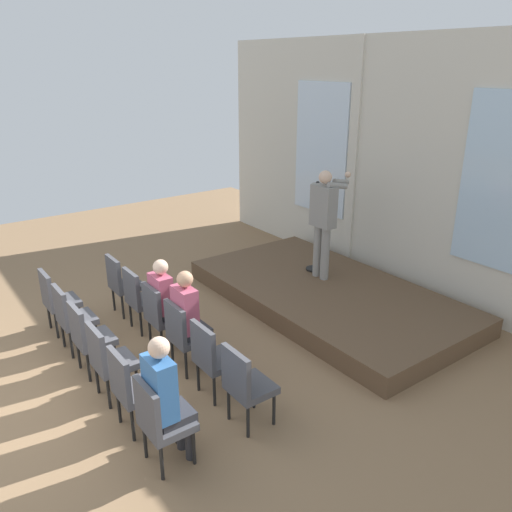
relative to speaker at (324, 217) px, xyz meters
name	(u,v)px	position (x,y,z in m)	size (l,w,h in m)	color
ground_plane	(40,407)	(0.37, -4.67, -1.34)	(15.58, 15.58, 0.00)	#846647
rear_partition	(402,167)	(0.40, 1.32, 0.71)	(9.23, 0.14, 4.09)	beige
stage_platform	(327,295)	(0.37, -0.19, -1.19)	(4.50, 2.44, 0.30)	brown
speaker	(324,217)	(0.00, 0.00, 0.00)	(0.51, 0.69, 1.79)	gray
mic_stand	(315,251)	(-0.30, 0.12, -0.71)	(0.28, 0.28, 1.55)	black
chair_r0_c0	(122,281)	(-1.26, -2.96, -0.81)	(0.46, 0.44, 0.94)	black
chair_r0_c1	(140,296)	(-0.60, -2.96, -0.81)	(0.46, 0.44, 0.94)	black
chair_r0_c2	(160,313)	(0.05, -2.96, -0.81)	(0.46, 0.44, 0.94)	black
audience_r0_c2	(165,299)	(0.05, -2.88, -0.63)	(0.36, 0.39, 1.28)	#2D2D33
chair_r0_c3	(184,332)	(0.70, -2.96, -0.81)	(0.46, 0.44, 0.94)	black
audience_r0_c3	(189,316)	(0.70, -2.88, -0.60)	(0.36, 0.39, 1.34)	#2D2D33
chair_r0_c4	(212,355)	(1.35, -2.96, -0.81)	(0.46, 0.44, 0.94)	black
chair_r0_c5	(245,382)	(2.01, -2.96, -0.81)	(0.46, 0.44, 0.94)	black
chair_r1_c0	(56,298)	(-1.26, -3.94, -0.81)	(0.46, 0.44, 0.94)	black
chair_r1_c1	(71,315)	(-0.60, -3.94, -0.81)	(0.46, 0.44, 0.94)	black
chair_r1_c2	(88,335)	(0.05, -3.94, -0.81)	(0.46, 0.44, 0.94)	black
chair_r1_c3	(108,358)	(0.70, -3.94, -0.81)	(0.46, 0.44, 0.94)	black
chair_r1_c4	(131,385)	(1.35, -3.94, -0.81)	(0.46, 0.44, 0.94)	black
chair_r1_c5	(160,418)	(2.01, -3.94, -0.81)	(0.46, 0.44, 0.94)	black
audience_r1_c5	(166,395)	(2.01, -3.86, -0.58)	(0.36, 0.39, 1.38)	#2D2D33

